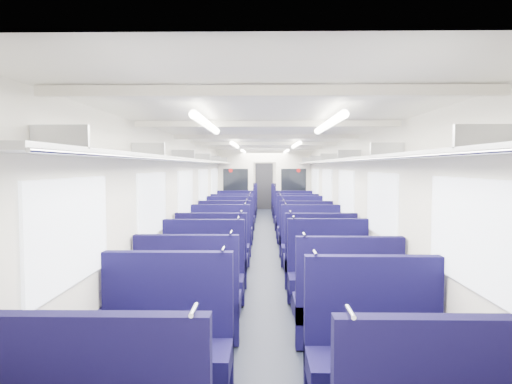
{
  "coord_description": "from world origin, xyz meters",
  "views": [
    {
      "loc": [
        -0.04,
        -10.59,
        1.88
      ],
      "look_at": [
        -0.23,
        1.15,
        1.2
      ],
      "focal_mm": 31.45,
      "sensor_mm": 36.0,
      "label": 1
    }
  ],
  "objects_px": {
    "seat_12": "(225,238)",
    "seat_4": "(189,307)",
    "bulkhead": "(265,187)",
    "seat_5": "(346,310)",
    "seat_3": "(377,363)",
    "seat_7": "(329,280)",
    "seat_18": "(236,219)",
    "seat_14": "(229,231)",
    "seat_16": "(233,225)",
    "seat_9": "(319,264)",
    "seat_17": "(297,224)",
    "seat_19": "(294,219)",
    "end_door": "(264,186)",
    "seat_11": "(311,250)",
    "seat_20": "(239,212)",
    "seat_15": "(300,230)",
    "seat_21": "(290,212)",
    "seat_25": "(286,206)",
    "seat_6": "(203,282)",
    "seat_13": "(305,239)",
    "seat_2": "(165,354)",
    "seat_23": "(288,209)",
    "seat_27": "(285,203)",
    "seat_26": "(244,203)",
    "seat_24": "(243,205)",
    "seat_22": "(241,208)",
    "seat_8": "(212,263)",
    "seat_10": "(220,249)"
  },
  "relations": [
    {
      "from": "seat_12",
      "to": "seat_4",
      "type": "bearing_deg",
      "value": -90.0
    },
    {
      "from": "bulkhead",
      "to": "seat_4",
      "type": "distance_m",
      "value": 8.94
    },
    {
      "from": "seat_5",
      "to": "seat_3",
      "type": "bearing_deg",
      "value": -90.0
    },
    {
      "from": "seat_4",
      "to": "seat_7",
      "type": "xyz_separation_m",
      "value": [
        1.66,
        1.15,
        0.0
      ]
    },
    {
      "from": "bulkhead",
      "to": "seat_3",
      "type": "relative_size",
      "value": 2.32
    },
    {
      "from": "seat_4",
      "to": "seat_18",
      "type": "xyz_separation_m",
      "value": [
        0.0,
        8.01,
        0.0
      ]
    },
    {
      "from": "seat_14",
      "to": "seat_16",
      "type": "xyz_separation_m",
      "value": [
        0.0,
        1.1,
        0.0
      ]
    },
    {
      "from": "seat_9",
      "to": "seat_18",
      "type": "height_order",
      "value": "same"
    },
    {
      "from": "seat_17",
      "to": "seat_19",
      "type": "bearing_deg",
      "value": 90.0
    },
    {
      "from": "end_door",
      "to": "seat_11",
      "type": "height_order",
      "value": "end_door"
    },
    {
      "from": "seat_3",
      "to": "seat_20",
      "type": "xyz_separation_m",
      "value": [
        -1.66,
        11.36,
        0.0
      ]
    },
    {
      "from": "seat_15",
      "to": "seat_21",
      "type": "xyz_separation_m",
      "value": [
        0.0,
        4.16,
        0.0
      ]
    },
    {
      "from": "seat_16",
      "to": "seat_25",
      "type": "relative_size",
      "value": 1.0
    },
    {
      "from": "seat_20",
      "to": "seat_25",
      "type": "bearing_deg",
      "value": 53.37
    },
    {
      "from": "seat_6",
      "to": "seat_13",
      "type": "relative_size",
      "value": 1.0
    },
    {
      "from": "seat_2",
      "to": "seat_12",
      "type": "distance_m",
      "value": 5.75
    },
    {
      "from": "seat_12",
      "to": "seat_23",
      "type": "relative_size",
      "value": 1.0
    },
    {
      "from": "end_door",
      "to": "seat_3",
      "type": "xyz_separation_m",
      "value": [
        0.83,
        -16.17,
        -0.63
      ]
    },
    {
      "from": "seat_20",
      "to": "seat_27",
      "type": "distance_m",
      "value": 3.73
    },
    {
      "from": "seat_15",
      "to": "seat_26",
      "type": "height_order",
      "value": "same"
    },
    {
      "from": "seat_3",
      "to": "seat_14",
      "type": "xyz_separation_m",
      "value": [
        -1.66,
        6.98,
        0.0
      ]
    },
    {
      "from": "seat_24",
      "to": "seat_18",
      "type": "bearing_deg",
      "value": -90.0
    },
    {
      "from": "seat_19",
      "to": "seat_22",
      "type": "height_order",
      "value": "same"
    },
    {
      "from": "seat_9",
      "to": "seat_27",
      "type": "relative_size",
      "value": 1.0
    },
    {
      "from": "seat_17",
      "to": "seat_27",
      "type": "distance_m",
      "value": 6.51
    },
    {
      "from": "seat_8",
      "to": "seat_13",
      "type": "distance_m",
      "value": 2.89
    },
    {
      "from": "seat_7",
      "to": "seat_24",
      "type": "relative_size",
      "value": 1.0
    },
    {
      "from": "seat_4",
      "to": "seat_8",
      "type": "distance_m",
      "value": 2.15
    },
    {
      "from": "seat_11",
      "to": "seat_21",
      "type": "relative_size",
      "value": 1.0
    },
    {
      "from": "seat_26",
      "to": "seat_9",
      "type": "bearing_deg",
      "value": -81.71
    },
    {
      "from": "seat_19",
      "to": "seat_16",
      "type": "bearing_deg",
      "value": -143.63
    },
    {
      "from": "seat_4",
      "to": "seat_18",
      "type": "distance_m",
      "value": 8.01
    },
    {
      "from": "seat_20",
      "to": "seat_26",
      "type": "distance_m",
      "value": 3.53
    },
    {
      "from": "seat_2",
      "to": "seat_5",
      "type": "distance_m",
      "value": 2.0
    },
    {
      "from": "bulkhead",
      "to": "seat_12",
      "type": "height_order",
      "value": "bulkhead"
    },
    {
      "from": "seat_9",
      "to": "seat_11",
      "type": "bearing_deg",
      "value": 90.0
    },
    {
      "from": "seat_8",
      "to": "seat_21",
      "type": "bearing_deg",
      "value": 77.97
    },
    {
      "from": "seat_6",
      "to": "seat_10",
      "type": "relative_size",
      "value": 1.0
    },
    {
      "from": "seat_9",
      "to": "seat_23",
      "type": "distance_m",
      "value": 8.91
    },
    {
      "from": "seat_8",
      "to": "seat_15",
      "type": "distance_m",
      "value": 3.99
    },
    {
      "from": "seat_25",
      "to": "seat_18",
      "type": "bearing_deg",
      "value": -111.44
    },
    {
      "from": "seat_6",
      "to": "seat_22",
      "type": "distance_m",
      "value": 10.14
    },
    {
      "from": "seat_18",
      "to": "seat_9",
      "type": "bearing_deg",
      "value": -74.2
    },
    {
      "from": "seat_8",
      "to": "seat_17",
      "type": "height_order",
      "value": "same"
    },
    {
      "from": "seat_8",
      "to": "seat_15",
      "type": "bearing_deg",
      "value": 65.4
    },
    {
      "from": "end_door",
      "to": "seat_17",
      "type": "xyz_separation_m",
      "value": [
        0.83,
        -7.98,
        -0.63
      ]
    },
    {
      "from": "seat_23",
      "to": "seat_3",
      "type": "bearing_deg",
      "value": -90.0
    },
    {
      "from": "seat_5",
      "to": "seat_18",
      "type": "bearing_deg",
      "value": 101.58
    },
    {
      "from": "seat_16",
      "to": "seat_22",
      "type": "bearing_deg",
      "value": 90.0
    },
    {
      "from": "seat_11",
      "to": "seat_4",
      "type": "bearing_deg",
      "value": -116.63
    }
  ]
}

